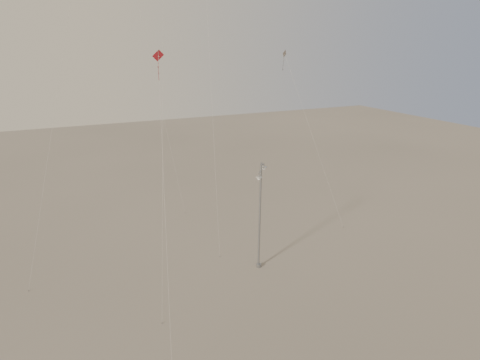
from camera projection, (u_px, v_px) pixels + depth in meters
name	position (u px, v px, depth m)	size (l,w,h in m)	color
ground	(258.00, 295.00, 29.48)	(160.00, 160.00, 0.00)	gray
street_lamp	(260.00, 214.00, 31.54)	(1.34, 1.25, 9.68)	gray
kite_3	(161.00, 131.00, 22.34)	(2.49, 7.71, 18.27)	maroon
kite_4	(295.00, 86.00, 42.09)	(2.54, 10.45, 18.22)	#37312D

